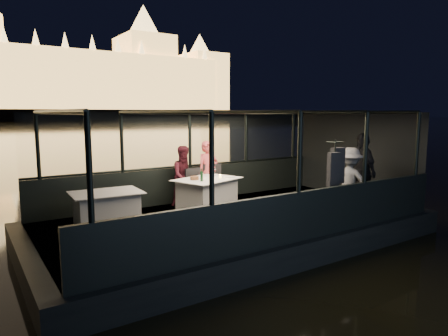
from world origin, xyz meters
TOP-DOWN VIEW (x-y plane):
  - boat_hull at (0.00, 0.00)m, footprint 8.60×4.40m
  - boat_deck at (0.00, 0.00)m, footprint 8.00×4.00m
  - gunwale_port at (0.00, 2.00)m, footprint 8.00×0.08m
  - gunwale_starboard at (0.00, -2.00)m, footprint 8.00×0.08m
  - cabin_glass_port at (0.00, 2.00)m, footprint 8.00×0.02m
  - cabin_glass_starboard at (0.00, -2.00)m, footprint 8.00×0.02m
  - cabin_roof_glass at (0.00, 0.00)m, footprint 8.00×4.00m
  - end_wall_fore at (-4.00, 0.00)m, footprint 0.02×4.00m
  - end_wall_aft at (4.00, 0.00)m, footprint 0.02×4.00m
  - canopy_ribs at (0.00, 0.00)m, footprint 8.00×4.00m
  - dining_table_central at (-0.20, 0.82)m, footprint 1.70×1.45m
  - dining_table_aft at (-2.58, 0.77)m, footprint 1.41×1.05m
  - chair_port_left at (-0.22, 1.27)m, footprint 0.48×0.48m
  - chair_port_right at (0.35, 1.27)m, footprint 0.60×0.60m
  - coat_stand at (1.31, -1.65)m, footprint 0.54×0.46m
  - person_woman_coral at (0.28, 1.57)m, footprint 0.58×0.39m
  - person_man_maroon at (-0.40, 1.54)m, footprint 0.77×0.62m
  - passenger_stripe at (2.23, -1.30)m, footprint 0.87×1.13m
  - passenger_dark at (2.88, -1.10)m, footprint 0.85×1.17m
  - wine_bottle at (-0.47, 0.59)m, footprint 0.07×0.07m
  - bread_basket at (-0.51, 0.85)m, footprint 0.24×0.24m
  - amber_candle at (0.11, 0.72)m, footprint 0.06×0.06m
  - plate_near at (0.36, 0.69)m, footprint 0.32×0.32m
  - plate_far at (-0.27, 0.99)m, footprint 0.33×0.33m
  - wine_glass_white at (-0.43, 0.62)m, footprint 0.08×0.08m
  - wine_glass_red at (0.17, 1.05)m, footprint 0.06×0.06m

SIDE VIEW (x-z plane):
  - boat_hull at x=0.00m, z-range -0.50..0.50m
  - boat_deck at x=0.00m, z-range 0.46..0.50m
  - dining_table_central at x=-0.20m, z-range 0.50..1.27m
  - dining_table_aft at x=-2.58m, z-range 0.52..1.25m
  - gunwale_port at x=0.00m, z-range 0.50..1.40m
  - gunwale_starboard at x=0.00m, z-range 0.50..1.40m
  - chair_port_left at x=-0.22m, z-range 0.49..1.41m
  - chair_port_right at x=0.35m, z-range 0.45..1.45m
  - person_woman_coral at x=0.28m, z-range 0.46..2.04m
  - person_man_maroon at x=-0.40m, z-range 0.50..2.00m
  - plate_near at x=0.36m, z-range 1.27..1.28m
  - plate_far at x=-0.27m, z-range 1.26..1.28m
  - bread_basket at x=-0.51m, z-range 1.26..1.35m
  - amber_candle at x=0.11m, z-range 1.26..1.35m
  - passenger_stripe at x=2.23m, z-range 0.58..2.12m
  - passenger_dark at x=2.88m, z-range 0.43..2.27m
  - wine_glass_white at x=-0.43m, z-range 1.26..1.46m
  - wine_glass_red at x=0.17m, z-range 1.27..1.45m
  - coat_stand at x=1.31m, z-range 0.52..2.28m
  - wine_bottle at x=-0.47m, z-range 1.28..1.55m
  - end_wall_fore at x=-4.00m, z-range 0.50..2.80m
  - end_wall_aft at x=4.00m, z-range 0.50..2.80m
  - canopy_ribs at x=0.00m, z-range 0.50..2.80m
  - cabin_glass_port at x=0.00m, z-range 1.40..2.80m
  - cabin_glass_starboard at x=0.00m, z-range 1.40..2.80m
  - cabin_roof_glass at x=0.00m, z-range 2.79..2.81m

